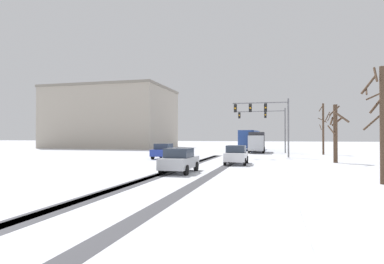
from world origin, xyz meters
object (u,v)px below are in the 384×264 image
at_px(bare_tree_sidewalk_far, 323,127).
at_px(office_building_far_left_block, 112,118).
at_px(car_blue_lead, 164,151).
at_px(box_truck_delivery, 257,142).
at_px(traffic_signal_far_right, 268,121).
at_px(bus_oncoming, 250,139).
at_px(traffic_signal_near_right, 265,115).
at_px(bare_tree_sidewalk_near, 381,119).
at_px(bare_tree_sidewalk_mid, 336,131).
at_px(car_silver_third, 179,160).
at_px(car_white_second, 236,155).

height_order(bare_tree_sidewalk_far, office_building_far_left_block, office_building_far_left_block).
distance_m(car_blue_lead, box_truck_delivery, 17.97).
xyz_separation_m(traffic_signal_far_right, bus_oncoming, (-3.23, 7.96, -2.69)).
distance_m(traffic_signal_near_right, office_building_far_left_block, 41.98).
xyz_separation_m(car_blue_lead, bare_tree_sidewalk_near, (16.83, -14.60, 2.45)).
bearing_deg(bare_tree_sidewalk_mid, bare_tree_sidewalk_near, -90.58).
distance_m(car_silver_third, bare_tree_sidewalk_mid, 16.14).
xyz_separation_m(bus_oncoming, bare_tree_sidewalk_far, (10.44, -11.16, 1.59)).
relative_size(traffic_signal_far_right, box_truck_delivery, 0.95).
bearing_deg(car_silver_third, bus_oncoming, 87.14).
bearing_deg(traffic_signal_near_right, box_truck_delivery, 97.66).
bearing_deg(box_truck_delivery, bus_oncoming, 101.71).
height_order(traffic_signal_far_right, car_white_second, traffic_signal_far_right).
bearing_deg(bare_tree_sidewalk_mid, car_silver_third, -135.63).
relative_size(bus_oncoming, box_truck_delivery, 1.49).
height_order(car_silver_third, bare_tree_sidewalk_far, bare_tree_sidewalk_far).
relative_size(car_blue_lead, bare_tree_sidewalk_far, 0.61).
height_order(traffic_signal_far_right, traffic_signal_near_right, same).
bearing_deg(bare_tree_sidewalk_mid, box_truck_delivery, 115.51).
relative_size(car_white_second, bare_tree_sidewalk_mid, 0.78).
distance_m(traffic_signal_far_right, car_white_second, 21.05).
height_order(bus_oncoming, box_truck_delivery, bus_oncoming).
distance_m(car_silver_third, bus_oncoming, 35.95).
xyz_separation_m(traffic_signal_far_right, bare_tree_sidewalk_near, (6.28, -30.12, -1.42)).
bearing_deg(car_blue_lead, car_white_second, -31.05).
height_order(car_blue_lead, bus_oncoming, bus_oncoming).
relative_size(traffic_signal_near_right, bare_tree_sidewalk_mid, 1.23).
bearing_deg(bare_tree_sidewalk_mid, traffic_signal_near_right, 144.31).
distance_m(traffic_signal_near_right, box_truck_delivery, 12.71).
bearing_deg(bus_oncoming, office_building_far_left_block, 168.59).
bearing_deg(bare_tree_sidewalk_far, bus_oncoming, 133.08).
bearing_deg(bare_tree_sidewalk_far, box_truck_delivery, 159.81).
xyz_separation_m(car_white_second, bare_tree_sidewalk_mid, (8.57, 3.84, 2.06)).
height_order(bare_tree_sidewalk_near, bare_tree_sidewalk_mid, bare_tree_sidewalk_near).
relative_size(car_blue_lead, bus_oncoming, 0.37).
xyz_separation_m(car_white_second, bare_tree_sidewalk_far, (9.36, 17.38, 2.76)).
relative_size(box_truck_delivery, bare_tree_sidewalk_far, 1.11).
height_order(bus_oncoming, bare_tree_sidewalk_near, bare_tree_sidewalk_near).
bearing_deg(traffic_signal_far_right, car_blue_lead, -124.21).
distance_m(car_blue_lead, bus_oncoming, 24.63).
bearing_deg(bare_tree_sidewalk_near, bare_tree_sidewalk_far, 88.02).
bearing_deg(car_blue_lead, bare_tree_sidewalk_far, 34.74).
distance_m(traffic_signal_far_right, traffic_signal_near_right, 12.17).
bearing_deg(bare_tree_sidewalk_mid, bare_tree_sidewalk_far, 86.63).
xyz_separation_m(traffic_signal_near_right, car_silver_third, (-5.08, -15.76, -3.98)).
bearing_deg(traffic_signal_far_right, car_white_second, -95.97).
height_order(traffic_signal_near_right, car_blue_lead, traffic_signal_near_right).
distance_m(box_truck_delivery, office_building_far_left_block, 34.48).
relative_size(traffic_signal_far_right, office_building_far_left_block, 0.29).
bearing_deg(box_truck_delivery, traffic_signal_far_right, -1.17).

